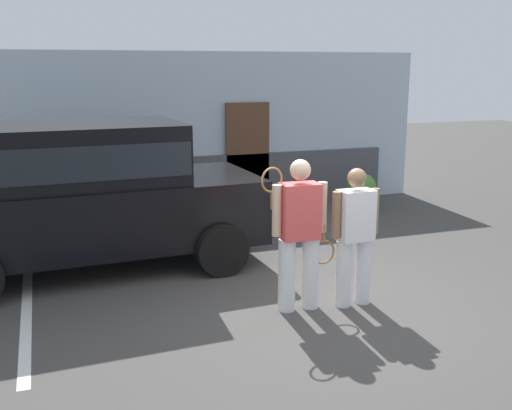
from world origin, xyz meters
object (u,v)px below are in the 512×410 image
parked_suv (84,189)px  potted_plant_by_porch (361,190)px  tennis_player_woman (354,236)px  tennis_player_man (299,233)px

parked_suv → potted_plant_by_porch: size_ratio=6.15×
tennis_player_woman → potted_plant_by_porch: bearing=-122.8°
tennis_player_man → tennis_player_woman: bearing=174.9°
tennis_player_man → potted_plant_by_porch: 5.19m
potted_plant_by_porch → parked_suv: bearing=-161.6°
parked_suv → tennis_player_woman: 3.76m
parked_suv → tennis_player_man: (2.20, -2.32, -0.21)m
parked_suv → tennis_player_woman: size_ratio=2.82×
tennis_player_man → tennis_player_woman: (0.67, -0.09, -0.07)m
tennis_player_woman → potted_plant_by_porch: size_ratio=2.18×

